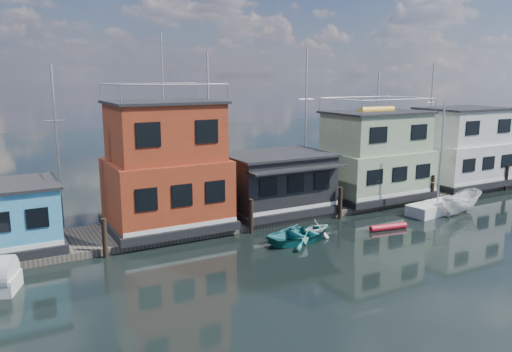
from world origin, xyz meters
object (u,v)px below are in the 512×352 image
houseboat_red (166,168)px  red_kayak (388,227)px  houseboat_white (462,148)px  dinghy_teal (302,234)px  houseboat_dark (276,182)px  houseboat_green (375,156)px  dinghy_white (316,228)px  motorboat (461,203)px  day_sailer (437,207)px

houseboat_red → red_kayak: bearing=-27.2°
houseboat_white → dinghy_teal: 21.55m
houseboat_red → houseboat_white: size_ratio=1.41×
houseboat_red → houseboat_dark: 8.18m
houseboat_red → houseboat_white: houseboat_red is taller
houseboat_red → houseboat_green: 17.01m
red_kayak → houseboat_dark: bearing=133.9°
houseboat_green → red_kayak: 8.53m
houseboat_green → houseboat_white: houseboat_green is taller
houseboat_dark → dinghy_white: houseboat_dark is taller
houseboat_green → houseboat_white: 10.00m
dinghy_teal → motorboat: size_ratio=1.06×
houseboat_dark → motorboat: bearing=-26.6°
day_sailer → motorboat: size_ratio=1.94×
houseboat_dark → dinghy_white: (-0.24, -5.23, -1.88)m
houseboat_dark → day_sailer: (10.54, -5.04, -1.96)m
houseboat_dark → day_sailer: 11.85m
houseboat_red → day_sailer: houseboat_red is taller
houseboat_white → motorboat: size_ratio=2.03×
houseboat_white → day_sailer: (-8.46, -5.06, -3.08)m
red_kayak → motorboat: motorboat is taller
dinghy_white → motorboat: size_ratio=0.50×
red_kayak → day_sailer: 6.15m
houseboat_white → red_kayak: (-14.44, -6.46, -3.34)m
houseboat_green → houseboat_white: bearing=-0.0°
red_kayak → day_sailer: bearing=21.8°
houseboat_dark → dinghy_white: 5.56m
red_kayak → motorboat: bearing=12.3°
red_kayak → dinghy_teal: size_ratio=0.60×
houseboat_white → day_sailer: bearing=-149.1°
houseboat_white → day_sailer: size_ratio=1.05×
houseboat_white → houseboat_red: bearing=-180.0°
houseboat_green → motorboat: 7.20m
dinghy_teal → day_sailer: size_ratio=0.55×
dinghy_white → day_sailer: day_sailer is taller
houseboat_green → houseboat_white: (10.00, -0.00, -0.01)m
houseboat_green → motorboat: houseboat_green is taller
houseboat_dark → houseboat_green: houseboat_green is taller
houseboat_dark → houseboat_red: bearing=179.9°
dinghy_teal → houseboat_red: bearing=43.6°
houseboat_red → day_sailer: (18.54, -5.06, -3.65)m
dinghy_white → day_sailer: 10.78m
houseboat_green → red_kayak: (-4.44, -6.46, -3.36)m
day_sailer → houseboat_red: bearing=158.3°
houseboat_red → red_kayak: (12.56, -6.46, -3.91)m
houseboat_red → houseboat_dark: size_ratio=1.60×
houseboat_green → motorboat: bearing=-64.0°
dinghy_teal → motorboat: motorboat is taller
dinghy_white → motorboat: (12.15, -0.73, 0.26)m
houseboat_green → motorboat: size_ratio=2.03×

